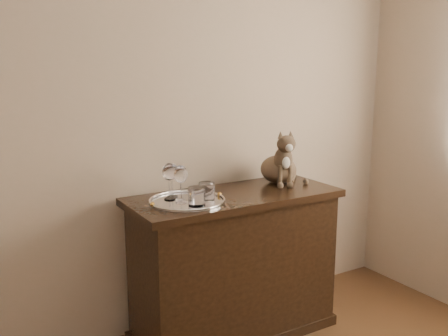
{
  "coord_description": "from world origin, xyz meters",
  "views": [
    {
      "loc": [
        -0.83,
        -0.34,
        1.56
      ],
      "look_at": [
        0.54,
        1.95,
        1.0
      ],
      "focal_mm": 40.0,
      "sensor_mm": 36.0,
      "label": 1
    }
  ],
  "objects_px": {
    "wine_glass_a": "(169,181)",
    "cat": "(279,156)",
    "wine_glass_d": "(181,184)",
    "wine_glass_b": "(172,180)",
    "tumbler_c": "(208,191)",
    "tray": "(187,202)",
    "tumbler_a": "(207,192)",
    "tumbler_b": "(197,196)",
    "sideboard": "(234,265)"
  },
  "relations": [
    {
      "from": "tumbler_a",
      "to": "cat",
      "type": "height_order",
      "value": "cat"
    },
    {
      "from": "tray",
      "to": "tumbler_b",
      "type": "distance_m",
      "value": 0.12
    },
    {
      "from": "sideboard",
      "to": "wine_glass_d",
      "type": "bearing_deg",
      "value": -176.13
    },
    {
      "from": "tray",
      "to": "tumbler_a",
      "type": "bearing_deg",
      "value": -23.19
    },
    {
      "from": "sideboard",
      "to": "cat",
      "type": "xyz_separation_m",
      "value": [
        0.37,
        0.09,
        0.59
      ]
    },
    {
      "from": "tumbler_c",
      "to": "wine_glass_b",
      "type": "bearing_deg",
      "value": 138.29
    },
    {
      "from": "tumbler_b",
      "to": "cat",
      "type": "xyz_separation_m",
      "value": [
        0.68,
        0.22,
        0.11
      ]
    },
    {
      "from": "wine_glass_a",
      "to": "tumbler_c",
      "type": "relative_size",
      "value": 2.4
    },
    {
      "from": "wine_glass_a",
      "to": "cat",
      "type": "height_order",
      "value": "cat"
    },
    {
      "from": "wine_glass_b",
      "to": "wine_glass_d",
      "type": "height_order",
      "value": "wine_glass_d"
    },
    {
      "from": "tumbler_b",
      "to": "tray",
      "type": "bearing_deg",
      "value": 90.67
    },
    {
      "from": "tray",
      "to": "tumbler_b",
      "type": "relative_size",
      "value": 4.12
    },
    {
      "from": "tray",
      "to": "wine_glass_a",
      "type": "bearing_deg",
      "value": 129.23
    },
    {
      "from": "wine_glass_a",
      "to": "cat",
      "type": "xyz_separation_m",
      "value": [
        0.74,
        0.04,
        0.06
      ]
    },
    {
      "from": "sideboard",
      "to": "tumbler_c",
      "type": "distance_m",
      "value": 0.51
    },
    {
      "from": "wine_glass_a",
      "to": "wine_glass_d",
      "type": "bearing_deg",
      "value": -67.95
    },
    {
      "from": "cat",
      "to": "tumbler_a",
      "type": "bearing_deg",
      "value": -147.13
    },
    {
      "from": "sideboard",
      "to": "tumbler_a",
      "type": "distance_m",
      "value": 0.53
    },
    {
      "from": "wine_glass_a",
      "to": "wine_glass_d",
      "type": "distance_m",
      "value": 0.08
    },
    {
      "from": "wine_glass_a",
      "to": "wine_glass_d",
      "type": "xyz_separation_m",
      "value": [
        0.03,
        -0.07,
        -0.0
      ]
    },
    {
      "from": "wine_glass_b",
      "to": "tumbler_b",
      "type": "bearing_deg",
      "value": -81.63
    },
    {
      "from": "tumbler_a",
      "to": "tumbler_b",
      "type": "bearing_deg",
      "value": -145.44
    },
    {
      "from": "tray",
      "to": "tumbler_c",
      "type": "distance_m",
      "value": 0.12
    },
    {
      "from": "tumbler_b",
      "to": "tumbler_a",
      "type": "bearing_deg",
      "value": 34.56
    },
    {
      "from": "tray",
      "to": "cat",
      "type": "height_order",
      "value": "cat"
    },
    {
      "from": "tumbler_a",
      "to": "tumbler_c",
      "type": "relative_size",
      "value": 1.17
    },
    {
      "from": "wine_glass_d",
      "to": "tumbler_b",
      "type": "bearing_deg",
      "value": -72.23
    },
    {
      "from": "tray",
      "to": "wine_glass_d",
      "type": "relative_size",
      "value": 2.07
    },
    {
      "from": "cat",
      "to": "tray",
      "type": "bearing_deg",
      "value": -152.43
    },
    {
      "from": "tumbler_c",
      "to": "wine_glass_a",
      "type": "bearing_deg",
      "value": 152.19
    },
    {
      "from": "tumbler_a",
      "to": "tumbler_c",
      "type": "height_order",
      "value": "tumbler_a"
    },
    {
      "from": "sideboard",
      "to": "cat",
      "type": "bearing_deg",
      "value": 13.76
    },
    {
      "from": "wine_glass_a",
      "to": "tumbler_a",
      "type": "distance_m",
      "value": 0.2
    },
    {
      "from": "wine_glass_b",
      "to": "tumbler_a",
      "type": "relative_size",
      "value": 1.94
    },
    {
      "from": "sideboard",
      "to": "tray",
      "type": "height_order",
      "value": "tray"
    },
    {
      "from": "wine_glass_d",
      "to": "tumbler_b",
      "type": "height_order",
      "value": "wine_glass_d"
    },
    {
      "from": "tumbler_a",
      "to": "tumbler_b",
      "type": "relative_size",
      "value": 0.98
    },
    {
      "from": "tray",
      "to": "wine_glass_b",
      "type": "height_order",
      "value": "wine_glass_b"
    },
    {
      "from": "wine_glass_b",
      "to": "sideboard",
      "type": "bearing_deg",
      "value": -14.54
    },
    {
      "from": "cat",
      "to": "wine_glass_d",
      "type": "bearing_deg",
      "value": -153.11
    },
    {
      "from": "tray",
      "to": "wine_glass_d",
      "type": "distance_m",
      "value": 0.11
    },
    {
      "from": "tumbler_b",
      "to": "tumbler_c",
      "type": "xyz_separation_m",
      "value": [
        0.11,
        0.09,
        -0.01
      ]
    },
    {
      "from": "tumbler_b",
      "to": "tumbler_c",
      "type": "relative_size",
      "value": 1.19
    },
    {
      "from": "sideboard",
      "to": "tumbler_b",
      "type": "height_order",
      "value": "tumbler_b"
    },
    {
      "from": "tumbler_a",
      "to": "tumbler_b",
      "type": "height_order",
      "value": "tumbler_b"
    },
    {
      "from": "tumbler_a",
      "to": "tumbler_b",
      "type": "distance_m",
      "value": 0.11
    },
    {
      "from": "wine_glass_d",
      "to": "tumbler_a",
      "type": "xyz_separation_m",
      "value": [
        0.13,
        -0.04,
        -0.05
      ]
    },
    {
      "from": "tray",
      "to": "wine_glass_a",
      "type": "xyz_separation_m",
      "value": [
        -0.06,
        0.08,
        0.1
      ]
    },
    {
      "from": "tumbler_c",
      "to": "cat",
      "type": "bearing_deg",
      "value": 13.33
    },
    {
      "from": "wine_glass_b",
      "to": "tumbler_c",
      "type": "bearing_deg",
      "value": -41.71
    }
  ]
}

